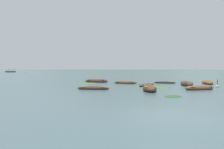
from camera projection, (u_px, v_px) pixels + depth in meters
ground_plane at (119, 69)px, 1507.86m from camera, size 6000.00×6000.00×0.00m
mountain_1 at (43, 55)px, 2166.24m from camera, size 1119.24×1119.24×306.20m
mountain_2 at (116, 44)px, 1947.54m from camera, size 1726.14×1726.14×480.91m
mountain_3 at (164, 46)px, 2223.43m from camera, size 2042.98×2042.98×524.11m
rowboat_0 at (187, 84)px, 26.32m from camera, size 1.71×4.12×0.76m
rowboat_1 at (207, 82)px, 29.48m from camera, size 2.33×4.68×0.63m
rowboat_2 at (93, 88)px, 21.25m from camera, size 3.51×1.12×0.45m
rowboat_3 at (150, 88)px, 20.05m from camera, size 1.65×4.13×0.76m
rowboat_4 at (165, 82)px, 30.40m from camera, size 3.35×1.85×0.37m
rowboat_5 at (125, 82)px, 29.75m from camera, size 3.60×1.86×0.52m
rowboat_6 at (200, 88)px, 20.98m from camera, size 3.68×2.18×0.58m
rowboat_8 at (96, 81)px, 32.71m from camera, size 3.81×1.49×0.71m
rowboat_9 at (147, 85)px, 25.42m from camera, size 2.79×3.06×0.46m
ferry_0 at (10, 72)px, 136.76m from camera, size 7.72×4.92×2.54m
mooring_buoy at (217, 86)px, 23.67m from camera, size 0.44×0.44×1.05m
weed_patch_0 at (87, 83)px, 30.20m from camera, size 3.77×3.72×0.14m
weed_patch_1 at (216, 84)px, 28.28m from camera, size 1.98×1.69×0.14m
weed_patch_2 at (155, 88)px, 23.08m from camera, size 3.53×2.36×0.14m
weed_patch_3 at (159, 87)px, 23.76m from camera, size 2.94×1.94×0.14m
weed_patch_5 at (173, 97)px, 15.69m from camera, size 1.98×2.20×0.14m
weed_patch_6 at (207, 84)px, 29.65m from camera, size 1.87×1.98×0.14m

